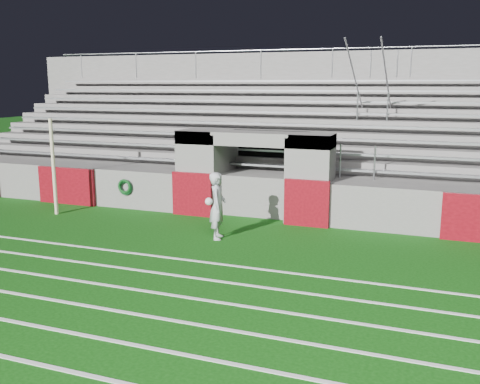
% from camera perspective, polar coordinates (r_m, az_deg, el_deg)
% --- Properties ---
extents(ground, '(90.00, 90.00, 0.00)m').
position_cam_1_polar(ground, '(13.36, -3.54, -6.01)').
color(ground, '#0D450B').
rests_on(ground, ground).
extents(field_post, '(0.11, 0.11, 2.98)m').
position_cam_1_polar(field_post, '(17.47, -19.27, 2.54)').
color(field_post, beige).
rests_on(field_post, ground).
extents(field_markings, '(28.00, 8.09, 0.01)m').
position_cam_1_polar(field_markings, '(9.33, -16.55, -14.38)').
color(field_markings, white).
rests_on(field_markings, ground).
extents(stadium_structure, '(26.00, 8.48, 5.42)m').
position_cam_1_polar(stadium_structure, '(20.43, 5.58, 4.32)').
color(stadium_structure, '#5F5D5A').
rests_on(stadium_structure, ground).
extents(goalkeeper_with_ball, '(0.58, 0.73, 1.77)m').
position_cam_1_polar(goalkeeper_with_ball, '(13.95, -2.41, -1.47)').
color(goalkeeper_with_ball, '#A7AAB0').
rests_on(goalkeeper_with_ball, ground).
extents(hose_coil, '(0.50, 0.14, 0.54)m').
position_cam_1_polar(hose_coil, '(17.64, -12.18, 0.51)').
color(hose_coil, '#0C3C1A').
rests_on(hose_coil, ground).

